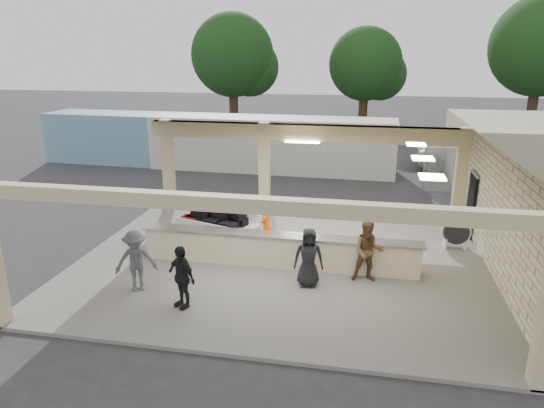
% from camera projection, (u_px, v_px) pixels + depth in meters
% --- Properties ---
extents(ground, '(120.00, 120.00, 0.00)m').
position_uv_depth(ground, '(281.00, 262.00, 14.74)').
color(ground, '#2A2B2D').
rests_on(ground, ground).
extents(pavilion, '(12.01, 10.00, 3.55)m').
position_uv_depth(pavilion, '(292.00, 213.00, 14.92)').
color(pavilion, slate).
rests_on(pavilion, ground).
extents(baggage_counter, '(8.20, 0.58, 0.98)m').
position_uv_depth(baggage_counter, '(278.00, 250.00, 14.10)').
color(baggage_counter, beige).
rests_on(baggage_counter, pavilion).
extents(luggage_cart, '(2.75, 2.17, 1.40)m').
position_uv_depth(luggage_cart, '(217.00, 221.00, 15.76)').
color(luggage_cart, white).
rests_on(luggage_cart, pavilion).
extents(drum_fan, '(0.93, 0.50, 1.00)m').
position_uv_depth(drum_fan, '(456.00, 231.00, 15.44)').
color(drum_fan, white).
rests_on(drum_fan, pavilion).
extents(baggage_handler, '(0.40, 0.62, 1.60)m').
position_uv_depth(baggage_handler, '(267.00, 226.00, 15.17)').
color(baggage_handler, orange).
rests_on(baggage_handler, pavilion).
extents(passenger_a, '(0.87, 0.45, 1.73)m').
position_uv_depth(passenger_a, '(368.00, 251.00, 13.05)').
color(passenger_a, brown).
rests_on(passenger_a, pavilion).
extents(passenger_b, '(0.98, 0.78, 1.60)m').
position_uv_depth(passenger_b, '(181.00, 277.00, 11.74)').
color(passenger_b, black).
rests_on(passenger_b, pavilion).
extents(passenger_c, '(1.13, 0.82, 1.66)m').
position_uv_depth(passenger_c, '(136.00, 261.00, 12.55)').
color(passenger_c, '#4F4F54').
rests_on(passenger_c, pavilion).
extents(passenger_d, '(0.83, 0.43, 1.61)m').
position_uv_depth(passenger_d, '(309.00, 257.00, 12.82)').
color(passenger_d, black).
rests_on(passenger_d, pavilion).
extents(car_white_a, '(5.85, 3.20, 1.60)m').
position_uv_depth(car_white_a, '(473.00, 156.00, 25.87)').
color(car_white_a, white).
rests_on(car_white_a, ground).
extents(car_dark, '(3.93, 1.66, 1.28)m').
position_uv_depth(car_dark, '(464.00, 155.00, 26.93)').
color(car_dark, black).
rests_on(car_dark, ground).
extents(container_white, '(13.01, 2.91, 2.81)m').
position_uv_depth(container_white, '(272.00, 144.00, 25.83)').
color(container_white, silver).
rests_on(container_white, ground).
extents(container_blue, '(10.82, 3.01, 2.79)m').
position_uv_depth(container_blue, '(140.00, 138.00, 27.53)').
color(container_blue, '#759FBC').
rests_on(container_blue, ground).
extents(tree_left, '(6.60, 6.30, 9.00)m').
position_uv_depth(tree_left, '(237.00, 59.00, 37.07)').
color(tree_left, '#382619').
rests_on(tree_left, ground).
extents(tree_mid, '(6.00, 5.60, 8.00)m').
position_uv_depth(tree_mid, '(370.00, 67.00, 37.32)').
color(tree_mid, '#382619').
rests_on(tree_mid, ground).
extents(adjacent_building, '(6.00, 8.00, 3.20)m').
position_uv_depth(adjacent_building, '(526.00, 156.00, 21.90)').
color(adjacent_building, '#B4B28F').
rests_on(adjacent_building, ground).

